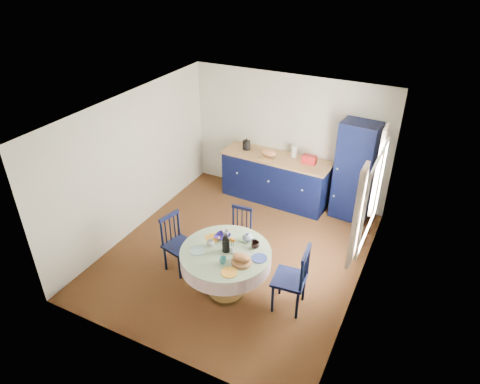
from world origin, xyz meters
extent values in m
plane|color=black|center=(0.00, 0.00, 0.00)|extent=(4.50, 4.50, 0.00)
plane|color=white|center=(0.00, 0.00, 2.50)|extent=(4.50, 4.50, 0.00)
cube|color=silver|center=(0.00, 2.25, 1.25)|extent=(4.00, 0.02, 2.50)
cube|color=silver|center=(-2.00, 0.00, 1.25)|extent=(0.02, 4.50, 2.50)
cube|color=silver|center=(2.00, 0.00, 1.25)|extent=(0.02, 4.50, 2.50)
plane|color=white|center=(2.00, 0.30, 1.50)|extent=(0.00, 1.20, 1.20)
cube|color=beige|center=(1.92, -0.40, 1.55)|extent=(0.05, 0.34, 1.45)
cube|color=beige|center=(1.92, 1.00, 1.55)|extent=(0.05, 0.34, 1.45)
cube|color=black|center=(-0.10, 1.90, 0.46)|extent=(2.13, 0.73, 0.93)
cube|color=#B08150|center=(-0.10, 1.90, 0.95)|extent=(2.19, 0.77, 0.04)
cube|color=maroon|center=(0.55, 1.89, 1.05)|extent=(0.27, 0.15, 0.16)
cube|color=#B08150|center=(-0.24, 1.82, 0.98)|extent=(0.35, 0.26, 0.02)
ellipsoid|color=#CB7E4F|center=(-0.24, 1.82, 1.05)|extent=(0.31, 0.20, 0.13)
cylinder|color=silver|center=(0.20, 2.05, 1.08)|extent=(0.12, 0.12, 0.22)
cube|color=black|center=(1.40, 2.00, 0.95)|extent=(0.71, 0.54, 1.89)
cylinder|color=white|center=(1.15, 1.76, 1.04)|extent=(0.04, 0.02, 0.04)
cylinder|color=white|center=(1.15, 1.76, 0.47)|extent=(0.04, 0.02, 0.04)
cylinder|color=#523917|center=(0.29, -0.91, 0.03)|extent=(0.54, 0.54, 0.05)
cylinder|color=#523917|center=(0.29, -0.91, 0.39)|extent=(0.11, 0.11, 0.72)
cylinder|color=#523917|center=(0.29, -0.91, 0.76)|extent=(1.24, 1.24, 0.03)
cylinder|color=white|center=(0.29, -0.91, 0.67)|extent=(1.30, 1.30, 0.22)
cylinder|color=silver|center=(0.29, -0.91, 0.78)|extent=(1.30, 1.30, 0.01)
cylinder|color=#8EBBBE|center=(-0.07, -1.09, 0.79)|extent=(0.22, 0.22, 0.01)
cylinder|color=orange|center=(0.54, -1.29, 0.79)|extent=(0.22, 0.22, 0.01)
cylinder|color=navy|center=(0.78, -0.84, 0.79)|extent=(0.22, 0.22, 0.01)
cylinder|color=#88BA7A|center=(0.42, -0.52, 0.79)|extent=(0.22, 0.22, 0.01)
cylinder|color=orange|center=(-0.03, -0.73, 0.79)|extent=(0.22, 0.22, 0.01)
cylinder|color=#98683D|center=(0.61, -1.05, 0.81)|extent=(0.28, 0.28, 0.05)
ellipsoid|color=#CB7E4F|center=(0.61, -1.05, 0.89)|extent=(0.26, 0.16, 0.11)
cube|color=silver|center=(0.20, -0.76, 0.81)|extent=(0.10, 0.07, 0.04)
cylinder|color=black|center=(-0.51, -0.95, 0.22)|extent=(0.04, 0.04, 0.44)
cylinder|color=black|center=(-0.43, -0.61, 0.22)|extent=(0.04, 0.04, 0.44)
cylinder|color=black|center=(-0.83, -0.88, 0.22)|extent=(0.04, 0.04, 0.44)
cylinder|color=black|center=(-0.75, -0.54, 0.22)|extent=(0.04, 0.04, 0.44)
cube|color=black|center=(-0.63, -0.74, 0.46)|extent=(0.50, 0.51, 0.04)
cylinder|color=black|center=(-0.85, -0.87, 0.71)|extent=(0.04, 0.04, 0.49)
cylinder|color=black|center=(-0.77, -0.53, 0.71)|extent=(0.04, 0.04, 0.49)
cube|color=black|center=(-0.81, -0.70, 0.93)|extent=(0.13, 0.39, 0.06)
cylinder|color=black|center=(-0.83, -0.79, 0.69)|extent=(0.02, 0.02, 0.41)
cylinder|color=black|center=(-0.81, -0.70, 0.69)|extent=(0.02, 0.02, 0.41)
cylinder|color=black|center=(-0.79, -0.61, 0.69)|extent=(0.02, 0.02, 0.41)
cylinder|color=black|center=(-0.11, -0.17, 0.20)|extent=(0.03, 0.03, 0.39)
cylinder|color=black|center=(0.20, -0.15, 0.20)|extent=(0.03, 0.03, 0.39)
cylinder|color=black|center=(-0.13, 0.12, 0.20)|extent=(0.03, 0.03, 0.39)
cylinder|color=black|center=(0.18, 0.14, 0.20)|extent=(0.03, 0.03, 0.39)
cube|color=black|center=(0.04, -0.01, 0.41)|extent=(0.41, 0.40, 0.04)
cylinder|color=black|center=(-0.13, 0.14, 0.63)|extent=(0.03, 0.03, 0.44)
cylinder|color=black|center=(0.18, 0.16, 0.63)|extent=(0.03, 0.03, 0.44)
cube|color=black|center=(0.02, 0.15, 0.83)|extent=(0.35, 0.07, 0.05)
cylinder|color=black|center=(-0.06, 0.14, 0.61)|extent=(0.02, 0.02, 0.37)
cylinder|color=black|center=(0.02, 0.15, 0.61)|extent=(0.02, 0.02, 0.37)
cylinder|color=black|center=(0.11, 0.16, 0.61)|extent=(0.02, 0.02, 0.37)
cylinder|color=black|center=(1.01, -0.57, 0.24)|extent=(0.04, 0.04, 0.48)
cylinder|color=black|center=(1.04, -0.95, 0.24)|extent=(0.04, 0.04, 0.48)
cylinder|color=black|center=(1.36, -0.54, 0.24)|extent=(0.04, 0.04, 0.48)
cylinder|color=black|center=(1.40, -0.91, 0.24)|extent=(0.04, 0.04, 0.48)
cube|color=black|center=(1.20, -0.74, 0.50)|extent=(0.48, 0.50, 0.04)
cylinder|color=black|center=(1.38, -0.54, 0.77)|extent=(0.04, 0.04, 0.53)
cylinder|color=black|center=(1.42, -0.91, 0.77)|extent=(0.04, 0.04, 0.53)
cube|color=black|center=(1.40, -0.72, 1.01)|extent=(0.08, 0.42, 0.07)
cylinder|color=black|center=(1.39, -0.62, 0.74)|extent=(0.02, 0.02, 0.44)
cylinder|color=black|center=(1.40, -0.72, 0.74)|extent=(0.02, 0.02, 0.44)
cylinder|color=black|center=(1.41, -0.82, 0.74)|extent=(0.02, 0.02, 0.44)
imported|color=silver|center=(0.03, -0.90, 0.83)|extent=(0.11, 0.11, 0.09)
imported|color=#2E736F|center=(0.38, -1.16, 0.84)|extent=(0.10, 0.10, 0.10)
imported|color=black|center=(0.63, -0.65, 0.84)|extent=(0.13, 0.13, 0.10)
imported|color=silver|center=(0.12, -0.58, 0.84)|extent=(0.10, 0.10, 0.09)
imported|color=navy|center=(0.10, -0.66, 0.82)|extent=(0.22, 0.22, 0.05)
camera|label=1|loc=(2.60, -5.09, 4.59)|focal=32.00mm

